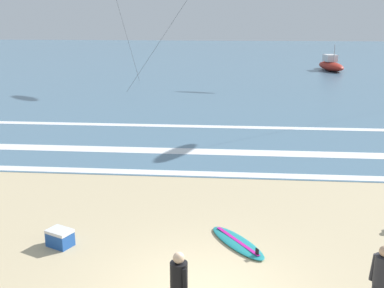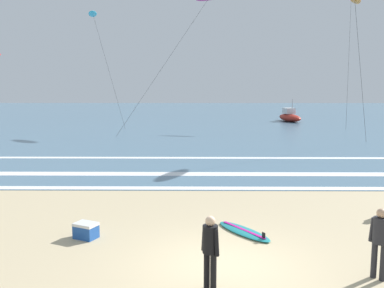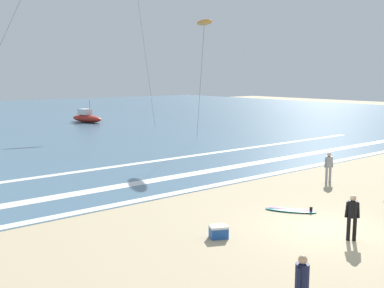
{
  "view_description": "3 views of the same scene",
  "coord_description": "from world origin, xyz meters",
  "px_view_note": "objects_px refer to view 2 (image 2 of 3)",
  "views": [
    {
      "loc": [
        0.54,
        -8.65,
        5.67
      ],
      "look_at": [
        -0.51,
        3.41,
        2.31
      ],
      "focal_mm": 44.03,
      "sensor_mm": 36.0,
      "label": 1
    },
    {
      "loc": [
        -0.64,
        -9.54,
        4.22
      ],
      "look_at": [
        -0.76,
        2.19,
        2.62
      ],
      "focal_mm": 39.65,
      "sensor_mm": 36.0,
      "label": 2
    },
    {
      "loc": [
        -13.98,
        -9.48,
        5.58
      ],
      "look_at": [
        -2.28,
        5.09,
        2.79
      ],
      "focal_mm": 42.79,
      "sensor_mm": 36.0,
      "label": 3
    }
  ],
  "objects_px": {
    "cooler_box": "(86,230)",
    "surfboard_near_water": "(244,231)",
    "kite_cyan_low_near": "(93,15)",
    "offshore_boat": "(290,117)",
    "surfer_left_near": "(380,237)",
    "kite_orange_high_right": "(355,0)",
    "surfer_left_far": "(210,246)"
  },
  "relations": [
    {
      "from": "kite_cyan_low_near",
      "to": "surfer_left_near",
      "type": "bearing_deg",
      "value": -67.17
    },
    {
      "from": "kite_cyan_low_near",
      "to": "surfer_left_far",
      "type": "bearing_deg",
      "value": -73.07
    },
    {
      "from": "kite_cyan_low_near",
      "to": "cooler_box",
      "type": "xyz_separation_m",
      "value": [
        6.96,
        -30.91,
        -10.88
      ]
    },
    {
      "from": "surfboard_near_water",
      "to": "kite_orange_high_right",
      "type": "bearing_deg",
      "value": 61.48
    },
    {
      "from": "cooler_box",
      "to": "kite_cyan_low_near",
      "type": "bearing_deg",
      "value": 102.69
    },
    {
      "from": "surfboard_near_water",
      "to": "kite_cyan_low_near",
      "type": "distance_m",
      "value": 34.34
    },
    {
      "from": "surfer_left_near",
      "to": "kite_cyan_low_near",
      "type": "relative_size",
      "value": 0.14
    },
    {
      "from": "kite_orange_high_right",
      "to": "cooler_box",
      "type": "xyz_separation_m",
      "value": [
        -12.96,
        -16.11,
        -9.34
      ]
    },
    {
      "from": "offshore_boat",
      "to": "kite_orange_high_right",
      "type": "bearing_deg",
      "value": -93.36
    },
    {
      "from": "kite_cyan_low_near",
      "to": "offshore_boat",
      "type": "bearing_deg",
      "value": 22.46
    },
    {
      "from": "surfboard_near_water",
      "to": "offshore_boat",
      "type": "xyz_separation_m",
      "value": [
        9.88,
        39.25,
        0.51
      ]
    },
    {
      "from": "surfer_left_far",
      "to": "surfboard_near_water",
      "type": "bearing_deg",
      "value": 72.63
    },
    {
      "from": "offshore_boat",
      "to": "surfer_left_near",
      "type": "bearing_deg",
      "value": -99.76
    },
    {
      "from": "surfer_left_far",
      "to": "cooler_box",
      "type": "xyz_separation_m",
      "value": [
        -3.37,
        3.02,
        -0.74
      ]
    },
    {
      "from": "surfer_left_near",
      "to": "kite_orange_high_right",
      "type": "distance_m",
      "value": 21.3
    },
    {
      "from": "surfer_left_far",
      "to": "surfboard_near_water",
      "type": "height_order",
      "value": "surfer_left_far"
    },
    {
      "from": "surfer_left_far",
      "to": "cooler_box",
      "type": "height_order",
      "value": "surfer_left_far"
    },
    {
      "from": "surfer_left_far",
      "to": "kite_orange_high_right",
      "type": "relative_size",
      "value": 0.16
    },
    {
      "from": "cooler_box",
      "to": "surfboard_near_water",
      "type": "bearing_deg",
      "value": 6.05
    },
    {
      "from": "offshore_boat",
      "to": "cooler_box",
      "type": "xyz_separation_m",
      "value": [
        -14.35,
        -39.72,
        -0.33
      ]
    },
    {
      "from": "surfer_left_near",
      "to": "offshore_boat",
      "type": "height_order",
      "value": "offshore_boat"
    },
    {
      "from": "surfer_left_far",
      "to": "surfboard_near_water",
      "type": "relative_size",
      "value": 0.77
    },
    {
      "from": "cooler_box",
      "to": "surfer_left_far",
      "type": "bearing_deg",
      "value": -41.9
    },
    {
      "from": "surfboard_near_water",
      "to": "cooler_box",
      "type": "relative_size",
      "value": 2.78
    },
    {
      "from": "kite_orange_high_right",
      "to": "cooler_box",
      "type": "relative_size",
      "value": 13.21
    },
    {
      "from": "surfer_left_near",
      "to": "offshore_boat",
      "type": "bearing_deg",
      "value": 80.24
    },
    {
      "from": "cooler_box",
      "to": "kite_orange_high_right",
      "type": "bearing_deg",
      "value": 51.18
    },
    {
      "from": "surfer_left_far",
      "to": "surfer_left_near",
      "type": "relative_size",
      "value": 1.0
    },
    {
      "from": "surfer_left_near",
      "to": "surfboard_near_water",
      "type": "xyz_separation_m",
      "value": [
        -2.63,
        2.94,
        -0.91
      ]
    },
    {
      "from": "surfboard_near_water",
      "to": "surfer_left_far",
      "type": "bearing_deg",
      "value": -107.37
    },
    {
      "from": "offshore_boat",
      "to": "cooler_box",
      "type": "height_order",
      "value": "offshore_boat"
    },
    {
      "from": "surfer_left_near",
      "to": "cooler_box",
      "type": "xyz_separation_m",
      "value": [
        -7.09,
        2.46,
        -0.74
      ]
    }
  ]
}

